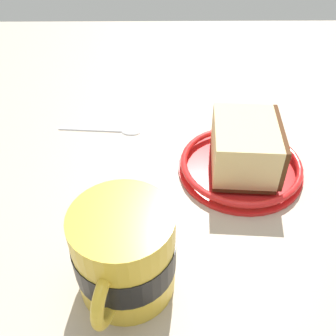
# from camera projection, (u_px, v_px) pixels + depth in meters

# --- Properties ---
(ground_plane) EXTENTS (1.20, 1.20, 0.03)m
(ground_plane) POSITION_uv_depth(u_px,v_px,m) (181.00, 187.00, 0.54)
(ground_plane) COLOR tan
(small_plate) EXTENTS (0.17, 0.17, 0.02)m
(small_plate) POSITION_uv_depth(u_px,v_px,m) (240.00, 166.00, 0.54)
(small_plate) COLOR red
(small_plate) RESTS_ON ground_plane
(cake_slice) EXTENTS (0.10, 0.12, 0.07)m
(cake_slice) POSITION_uv_depth(u_px,v_px,m) (246.00, 147.00, 0.51)
(cake_slice) COLOR #472814
(cake_slice) RESTS_ON small_plate
(tea_mug) EXTENTS (0.10, 0.13, 0.10)m
(tea_mug) POSITION_uv_depth(u_px,v_px,m) (124.00, 253.00, 0.37)
(tea_mug) COLOR gold
(tea_mug) RESTS_ON ground_plane
(teaspoon) EXTENTS (0.13, 0.02, 0.01)m
(teaspoon) POSITION_uv_depth(u_px,v_px,m) (117.00, 130.00, 0.61)
(teaspoon) COLOR silver
(teaspoon) RESTS_ON ground_plane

